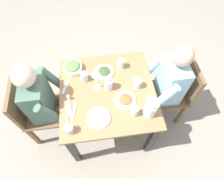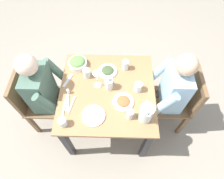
% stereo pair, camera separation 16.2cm
% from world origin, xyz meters
% --- Properties ---
extents(ground_plane, '(8.00, 8.00, 0.00)m').
position_xyz_m(ground_plane, '(0.00, 0.00, 0.00)').
color(ground_plane, gray).
extents(dining_table, '(0.91, 0.91, 0.76)m').
position_xyz_m(dining_table, '(0.00, 0.00, 0.63)').
color(dining_table, '#997047').
rests_on(dining_table, ground_plane).
extents(chair_near, '(0.40, 0.40, 0.90)m').
position_xyz_m(chair_near, '(0.06, -0.78, 0.51)').
color(chair_near, brown).
rests_on(chair_near, ground_plane).
extents(chair_far, '(0.40, 0.40, 0.90)m').
position_xyz_m(chair_far, '(0.02, 0.78, 0.51)').
color(chair_far, brown).
rests_on(chair_far, ground_plane).
extents(diner_near, '(0.48, 0.53, 1.19)m').
position_xyz_m(diner_near, '(0.06, -0.57, 0.66)').
color(diner_near, '#9EC6E0').
rests_on(diner_near, ground_plane).
extents(diner_far, '(0.48, 0.53, 1.19)m').
position_xyz_m(diner_far, '(0.02, 0.57, 0.66)').
color(diner_far, '#4C6B5B').
rests_on(diner_far, ground_plane).
extents(water_pitcher, '(0.16, 0.12, 0.19)m').
position_xyz_m(water_pitcher, '(-0.28, -0.34, 0.85)').
color(water_pitcher, silver).
rests_on(water_pitcher, dining_table).
extents(salad_bowl, '(0.19, 0.19, 0.09)m').
position_xyz_m(salad_bowl, '(0.30, 0.32, 0.80)').
color(salad_bowl, white).
rests_on(salad_bowl, dining_table).
extents(plate_dolmas, '(0.20, 0.20, 0.04)m').
position_xyz_m(plate_dolmas, '(0.23, 0.01, 0.77)').
color(plate_dolmas, white).
rests_on(plate_dolmas, dining_table).
extents(plate_rice_curry, '(0.20, 0.20, 0.04)m').
position_xyz_m(plate_rice_curry, '(-0.12, -0.15, 0.77)').
color(plate_rice_curry, white).
rests_on(plate_rice_curry, dining_table).
extents(plate_yoghurt, '(0.21, 0.21, 0.04)m').
position_xyz_m(plate_yoghurt, '(-0.27, 0.11, 0.77)').
color(plate_yoghurt, white).
rests_on(plate_yoghurt, dining_table).
extents(water_glass_far_right, '(0.06, 0.06, 0.11)m').
position_xyz_m(water_glass_far_right, '(-0.27, -0.21, 0.81)').
color(water_glass_far_right, silver).
rests_on(water_glass_far_right, dining_table).
extents(water_glass_by_pitcher, '(0.07, 0.07, 0.09)m').
position_xyz_m(water_glass_by_pitcher, '(-0.35, 0.36, 0.80)').
color(water_glass_by_pitcher, silver).
rests_on(water_glass_by_pitcher, dining_table).
extents(water_glass_near_right, '(0.07, 0.07, 0.10)m').
position_xyz_m(water_glass_near_right, '(0.17, 0.21, 0.81)').
color(water_glass_near_right, silver).
rests_on(water_glass_near_right, dining_table).
extents(water_glass_near_left, '(0.08, 0.08, 0.10)m').
position_xyz_m(water_glass_near_left, '(0.02, -0.29, 0.81)').
color(water_glass_near_left, silver).
rests_on(water_glass_near_left, dining_table).
extents(water_glass_far_left, '(0.07, 0.07, 0.11)m').
position_xyz_m(water_glass_far_left, '(0.28, -0.17, 0.81)').
color(water_glass_far_left, silver).
rests_on(water_glass_far_left, dining_table).
extents(wine_glass, '(0.08, 0.08, 0.20)m').
position_xyz_m(wine_glass, '(0.06, 0.09, 0.90)').
color(wine_glass, silver).
rests_on(wine_glass, dining_table).
extents(oil_carafe, '(0.08, 0.08, 0.16)m').
position_xyz_m(oil_carafe, '(0.04, -0.02, 0.81)').
color(oil_carafe, silver).
rests_on(oil_carafe, dining_table).
extents(salt_shaker, '(0.03, 0.03, 0.05)m').
position_xyz_m(salt_shaker, '(-0.04, 0.37, 0.79)').
color(salt_shaker, white).
rests_on(salt_shaker, dining_table).
extents(fork_near, '(0.17, 0.05, 0.01)m').
position_xyz_m(fork_near, '(-0.15, 0.36, 0.76)').
color(fork_near, silver).
rests_on(fork_near, dining_table).
extents(knife_near, '(0.18, 0.06, 0.01)m').
position_xyz_m(knife_near, '(-0.17, 0.32, 0.76)').
color(knife_near, silver).
rests_on(knife_near, dining_table).
extents(fork_far, '(0.17, 0.09, 0.01)m').
position_xyz_m(fork_far, '(0.10, 0.40, 0.76)').
color(fork_far, silver).
rests_on(fork_far, dining_table).
extents(knife_far, '(0.19, 0.02, 0.01)m').
position_xyz_m(knife_far, '(-0.21, 0.39, 0.76)').
color(knife_far, silver).
rests_on(knife_far, dining_table).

